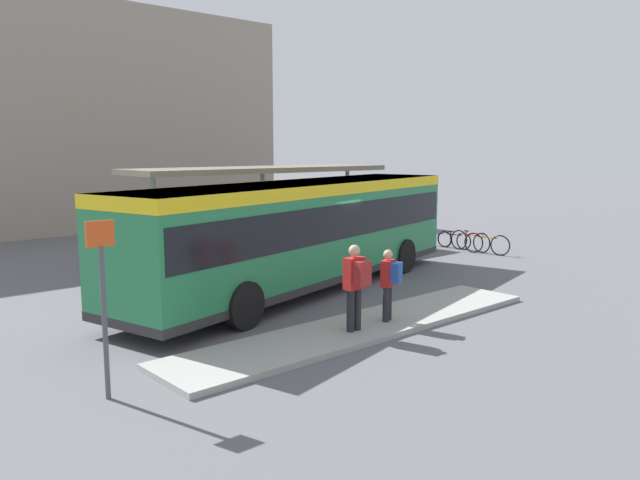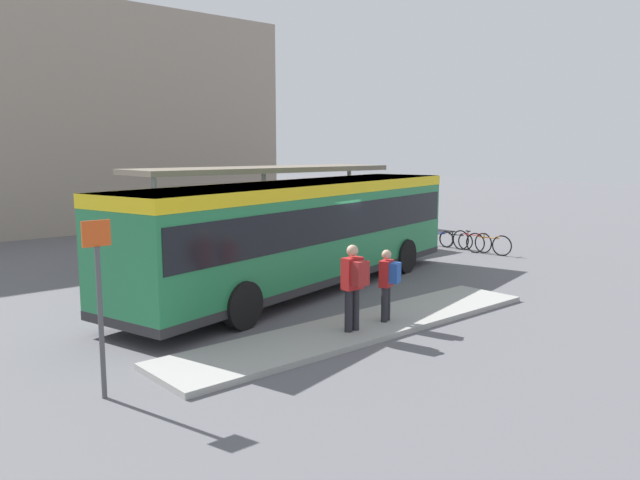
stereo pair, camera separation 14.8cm
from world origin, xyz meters
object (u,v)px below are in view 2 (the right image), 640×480
object	(u,v)px
bicycle_orange	(488,244)
bicycle_red	(472,241)
bicycle_black	(456,240)
bicycle_blue	(437,238)
potted_planter_near_shelter	(227,256)
city_bus	(303,227)
pedestrian_companion	(388,281)
platform_sign	(100,301)
pedestrian_waiting	(354,282)

from	to	relation	value
bicycle_orange	bicycle_red	distance (m)	0.83
bicycle_black	bicycle_blue	distance (m)	0.82
potted_planter_near_shelter	city_bus	bearing A→B (deg)	-78.37
city_bus	bicycle_orange	bearing A→B (deg)	-13.69
city_bus	bicycle_orange	distance (m)	8.96
pedestrian_companion	platform_sign	bearing A→B (deg)	64.77
city_bus	bicycle_blue	bearing A→B (deg)	1.59
bicycle_blue	potted_planter_near_shelter	world-z (taller)	potted_planter_near_shelter
bicycle_orange	bicycle_black	distance (m)	1.65
city_bus	pedestrian_companion	xyz separation A→B (m)	(-0.89, -3.94, -0.72)
bicycle_blue	platform_sign	bearing A→B (deg)	-73.61
bicycle_orange	bicycle_black	size ratio (longest dim) A/B	1.15
pedestrian_waiting	potted_planter_near_shelter	xyz separation A→B (m)	(1.39, 6.93, -0.51)
city_bus	bicycle_red	xyz separation A→B (m)	(8.99, 0.82, -1.36)
bicycle_red	platform_sign	xyz separation A→B (m)	(-16.14, -4.53, 1.17)
bicycle_black	potted_planter_near_shelter	bearing A→B (deg)	-99.59
city_bus	bicycle_orange	xyz separation A→B (m)	(8.86, -0.00, -1.36)
bicycle_blue	platform_sign	distance (m)	17.32
bicycle_red	bicycle_blue	bearing A→B (deg)	-177.93
city_bus	pedestrian_waiting	distance (m)	4.51
pedestrian_companion	platform_sign	size ratio (longest dim) A/B	0.56
pedestrian_waiting	bicycle_blue	bearing A→B (deg)	-60.74
city_bus	bicycle_red	size ratio (longest dim) A/B	6.89
bicycle_black	bicycle_red	bearing A→B (deg)	-9.17
pedestrian_companion	platform_sign	distance (m)	6.29
platform_sign	city_bus	bearing A→B (deg)	27.46
pedestrian_waiting	bicycle_orange	world-z (taller)	pedestrian_waiting
bicycle_black	potted_planter_near_shelter	world-z (taller)	potted_planter_near_shelter
potted_planter_near_shelter	bicycle_blue	bearing A→B (deg)	-2.84
bicycle_black	platform_sign	bearing A→B (deg)	-73.76
city_bus	platform_sign	size ratio (longest dim) A/B	4.44
pedestrian_companion	pedestrian_waiting	bearing A→B (deg)	69.97
city_bus	platform_sign	xyz separation A→B (m)	(-7.16, -3.72, -0.19)
pedestrian_waiting	platform_sign	xyz separation A→B (m)	(-5.17, 0.28, 0.40)
pedestrian_companion	bicycle_blue	size ratio (longest dim) A/B	1.04
city_bus	potted_planter_near_shelter	distance (m)	3.18
pedestrian_companion	platform_sign	xyz separation A→B (m)	(-6.26, 0.22, 0.53)
pedestrian_companion	potted_planter_near_shelter	distance (m)	6.88
bicycle_red	platform_sign	size ratio (longest dim) A/B	0.64
potted_planter_near_shelter	bicycle_black	bearing A→B (deg)	-7.59
city_bus	pedestrian_waiting	bearing A→B (deg)	-130.12
bicycle_black	bicycle_orange	bearing A→B (deg)	-9.98
city_bus	pedestrian_companion	world-z (taller)	city_bus
bicycle_red	bicycle_black	world-z (taller)	bicycle_red
city_bus	pedestrian_waiting	xyz separation A→B (m)	(-1.99, -4.00, -0.59)
pedestrian_waiting	bicycle_orange	size ratio (longest dim) A/B	1.01
potted_planter_near_shelter	platform_sign	size ratio (longest dim) A/B	0.44
city_bus	bicycle_blue	xyz separation A→B (m)	(8.98, 2.45, -1.41)
bicycle_orange	potted_planter_near_shelter	world-z (taller)	potted_planter_near_shelter
pedestrian_companion	bicycle_orange	xyz separation A→B (m)	(9.75, 3.94, -0.64)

